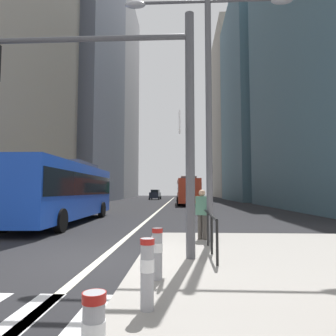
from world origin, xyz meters
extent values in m
plane|color=black|center=(0.00, 20.00, 0.00)|extent=(160.00, 160.00, 0.00)
cube|color=beige|center=(0.00, 30.00, 0.01)|extent=(0.20, 80.00, 0.01)
cube|color=slate|center=(-16.00, 42.79, 23.01)|extent=(12.17, 21.69, 46.03)
cube|color=#9E9EA3|center=(-16.00, 69.49, 26.08)|extent=(10.32, 22.20, 52.17)
cube|color=slate|center=(17.00, 47.54, 18.42)|extent=(12.39, 22.24, 36.85)
cube|color=gray|center=(17.00, 75.01, 22.58)|extent=(11.43, 24.74, 45.17)
cube|color=blue|center=(-4.27, 8.35, 1.73)|extent=(2.82, 11.26, 2.75)
cube|color=black|center=(-4.27, 8.35, 2.07)|extent=(2.85, 11.03, 1.10)
cube|color=#4C4C51|center=(-4.32, 10.03, 3.25)|extent=(1.86, 4.08, 0.30)
cylinder|color=black|center=(-2.97, 4.81, 0.50)|extent=(0.33, 1.01, 1.00)
cylinder|color=black|center=(-5.37, 4.74, 0.50)|extent=(0.33, 1.01, 1.00)
cylinder|color=black|center=(-3.17, 11.97, 0.50)|extent=(0.33, 1.01, 1.00)
cylinder|color=black|center=(-5.57, 11.90, 0.50)|extent=(0.33, 1.01, 1.00)
cylinder|color=black|center=(-6.89, 7.38, 0.32)|extent=(0.24, 0.65, 0.64)
cube|color=red|center=(2.76, 30.17, 1.73)|extent=(2.80, 10.97, 2.75)
cube|color=black|center=(2.76, 30.17, 2.07)|extent=(2.83, 10.75, 1.10)
cube|color=#4C4C51|center=(2.80, 28.54, 3.25)|extent=(1.86, 3.97, 0.30)
cylinder|color=black|center=(1.46, 33.63, 0.50)|extent=(0.33, 1.01, 1.00)
cylinder|color=black|center=(3.86, 33.69, 0.50)|extent=(0.33, 1.01, 1.00)
cylinder|color=black|center=(1.65, 26.65, 0.50)|extent=(0.33, 1.01, 1.00)
cylinder|color=black|center=(4.05, 26.72, 0.50)|extent=(0.33, 1.01, 1.00)
cube|color=#198456|center=(2.53, 49.70, 1.73)|extent=(2.52, 10.87, 2.75)
cube|color=black|center=(2.53, 49.70, 2.07)|extent=(2.56, 10.65, 1.10)
cube|color=#4C4C51|center=(2.53, 48.07, 3.25)|extent=(1.76, 3.91, 0.30)
cylinder|color=black|center=(1.32, 53.17, 0.50)|extent=(0.30, 1.00, 1.00)
cylinder|color=black|center=(3.72, 53.18, 0.50)|extent=(0.30, 1.00, 1.00)
cylinder|color=black|center=(1.33, 46.22, 0.50)|extent=(0.30, 1.00, 1.00)
cylinder|color=black|center=(3.73, 46.23, 0.50)|extent=(0.30, 1.00, 1.00)
cube|color=#232838|center=(-3.25, 51.66, 0.87)|extent=(1.99, 4.32, 1.10)
cube|color=black|center=(-3.24, 51.81, 1.68)|extent=(1.61, 2.36, 0.52)
cylinder|color=black|center=(-2.41, 50.18, 0.32)|extent=(0.25, 0.65, 0.64)
cylinder|color=black|center=(-4.23, 50.27, 0.32)|extent=(0.25, 0.65, 0.64)
cylinder|color=black|center=(-2.27, 53.05, 0.32)|extent=(0.25, 0.65, 0.64)
cylinder|color=black|center=(-4.09, 53.14, 0.32)|extent=(0.25, 0.65, 0.64)
cube|color=maroon|center=(2.95, 39.28, 0.87)|extent=(1.98, 4.36, 1.10)
cube|color=black|center=(2.94, 39.13, 1.68)|extent=(1.60, 2.38, 0.52)
cylinder|color=black|center=(2.11, 40.78, 0.32)|extent=(0.25, 0.65, 0.64)
cylinder|color=black|center=(3.93, 40.69, 0.32)|extent=(0.25, 0.65, 0.64)
cylinder|color=black|center=(1.97, 37.87, 0.32)|extent=(0.25, 0.65, 0.64)
cylinder|color=black|center=(3.79, 37.78, 0.32)|extent=(0.25, 0.65, 0.64)
cube|color=silver|center=(2.38, 59.46, 0.87)|extent=(1.85, 4.40, 1.10)
cube|color=black|center=(2.38, 59.31, 1.68)|extent=(1.54, 2.38, 0.52)
cylinder|color=black|center=(1.45, 60.93, 0.32)|extent=(0.23, 0.64, 0.64)
cylinder|color=black|center=(3.27, 60.96, 0.32)|extent=(0.23, 0.64, 0.64)
cylinder|color=black|center=(1.50, 57.96, 0.32)|extent=(0.23, 0.64, 0.64)
cylinder|color=black|center=(3.32, 57.99, 0.32)|extent=(0.23, 0.64, 0.64)
cube|color=gold|center=(-6.11, 18.78, 0.87)|extent=(1.97, 4.49, 1.10)
cube|color=black|center=(-6.12, 18.93, 1.68)|extent=(1.60, 2.45, 0.52)
cylinder|color=black|center=(-5.14, 17.32, 0.32)|extent=(0.25, 0.65, 0.64)
cylinder|color=black|center=(-6.96, 17.24, 0.32)|extent=(0.25, 0.65, 0.64)
cylinder|color=black|center=(-5.27, 20.31, 0.32)|extent=(0.25, 0.65, 0.64)
cylinder|color=black|center=(-7.09, 20.23, 0.32)|extent=(0.25, 0.65, 0.64)
cylinder|color=#515156|center=(2.26, -0.29, 3.15)|extent=(0.22, 0.22, 6.00)
cylinder|color=#515156|center=(-0.28, -0.29, 5.55)|extent=(5.06, 0.14, 0.14)
cube|color=white|center=(2.01, -0.47, 3.35)|extent=(0.04, 0.60, 0.44)
cylinder|color=#56565B|center=(2.92, 1.98, 4.15)|extent=(0.20, 0.20, 8.00)
cylinder|color=#56565B|center=(1.72, 1.98, 7.95)|extent=(2.40, 0.10, 0.10)
ellipsoid|color=#B2B2B7|center=(0.52, 1.98, 7.90)|extent=(0.70, 0.32, 0.20)
cylinder|color=#56565B|center=(4.12, 1.98, 7.95)|extent=(2.40, 0.10, 0.10)
ellipsoid|color=#B2B2B7|center=(5.32, 1.98, 7.90)|extent=(0.70, 0.32, 0.20)
cylinder|color=white|center=(1.34, -5.00, 0.62)|extent=(0.19, 0.19, 0.14)
cylinder|color=#B21E19|center=(1.34, -5.00, 0.87)|extent=(0.20, 0.20, 0.08)
cylinder|color=#99999E|center=(1.59, -3.37, 0.62)|extent=(0.18, 0.18, 0.94)
cylinder|color=white|center=(1.59, -3.37, 0.73)|extent=(0.19, 0.19, 0.17)
cylinder|color=#B21E19|center=(1.59, -3.37, 1.05)|extent=(0.20, 0.20, 0.08)
cylinder|color=#99999E|center=(1.61, -2.00, 0.60)|extent=(0.18, 0.18, 0.91)
cylinder|color=white|center=(1.61, -2.00, 0.71)|extent=(0.19, 0.19, 0.16)
cylinder|color=#B21E19|center=(1.61, -2.00, 1.02)|extent=(0.20, 0.20, 0.08)
cylinder|color=black|center=(2.80, -0.95, 0.62)|extent=(0.06, 0.06, 0.95)
cylinder|color=black|center=(2.80, 0.21, 0.62)|extent=(0.06, 0.06, 0.95)
cylinder|color=black|center=(2.80, 1.38, 0.62)|extent=(0.06, 0.06, 0.95)
cylinder|color=black|center=(2.80, 2.54, 0.62)|extent=(0.06, 0.06, 0.95)
cylinder|color=black|center=(2.80, 0.80, 1.10)|extent=(0.06, 3.49, 0.06)
cylinder|color=#423D38|center=(2.64, 2.49, 0.55)|extent=(0.15, 0.15, 0.79)
cylinder|color=#423D38|center=(2.79, 2.43, 0.55)|extent=(0.15, 0.15, 0.79)
cube|color=#4C7F66|center=(2.71, 2.46, 1.25)|extent=(0.44, 0.36, 0.61)
sphere|color=tan|center=(2.71, 2.46, 1.66)|extent=(0.22, 0.22, 0.22)
camera|label=1|loc=(2.06, -7.46, 1.73)|focal=32.01mm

